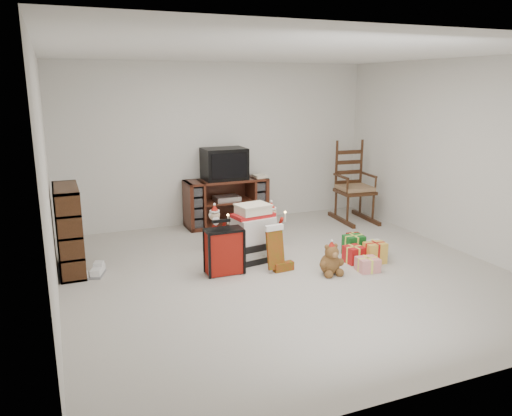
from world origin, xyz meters
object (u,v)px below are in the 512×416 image
Objects in this scene: gift_cluster at (363,250)px; teddy_bear at (330,261)px; crt_television at (224,164)px; santa_figurine at (271,229)px; rocking_chair at (352,192)px; bookshelf at (69,231)px; red_suitcase at (224,251)px; mrs_claus_figurine at (215,232)px; gift_pile at (253,236)px; tv_stand at (226,202)px; sneaker_pair at (90,272)px.

teddy_bear is at bearing -156.02° from gift_cluster.
santa_figurine is at bearing -80.71° from crt_television.
rocking_chair reaches higher than santa_figurine.
bookshelf is 2.69m from crt_television.
santa_figurine is 1.50m from crt_television.
teddy_bear reaches higher than gift_cluster.
mrs_claus_figurine is at bearing 79.80° from red_suitcase.
crt_television is at bearing 73.73° from gift_pile.
rocking_chair is 2.53m from gift_pile.
tv_stand is 3.55× the size of teddy_bear.
bookshelf is 1.55× the size of crt_television.
sneaker_pair is 0.38× the size of gift_cluster.
red_suitcase is at bearing -142.11° from santa_figurine.
sneaker_pair is 0.55× the size of crt_television.
bookshelf is at bearing -166.07° from rocking_chair.
gift_pile is 0.68m from mrs_claus_figurine.
crt_television reaches higher than santa_figurine.
gift_pile is (2.14, -0.47, -0.18)m from bookshelf.
bookshelf reaches higher than sneaker_pair.
crt_television is at bearing 27.56° from bookshelf.
santa_figurine is at bearing 38.70° from red_suitcase.
bookshelf is 1.60× the size of santa_figurine.
teddy_bear is at bearing -80.26° from crt_television.
bookshelf is at bearing 155.65° from teddy_bear.
rocking_chair is at bearing 61.67° from gift_cluster.
tv_stand is 1.26× the size of bookshelf.
red_suitcase is at bearing -146.50° from rocking_chair.
santa_figurine is 1.27m from gift_cluster.
rocking_chair is at bearing 13.00° from mrs_claus_figurine.
bookshelf is 2.58m from santa_figurine.
santa_figurine is at bearing -1.50° from bookshelf.
sneaker_pair is at bearing -166.20° from mrs_claus_figurine.
bookshelf is 3.60m from gift_cluster.
santa_figurine reaches higher than gift_cluster.
gift_pile is at bearing 129.25° from teddy_bear.
red_suitcase is 1.58m from sneaker_pair.
mrs_claus_figurine is 0.65× the size of gift_cluster.
rocking_chair is 1.96m from gift_cluster.
red_suitcase is (1.65, -0.78, -0.22)m from bookshelf.
gift_cluster is (0.65, 0.29, -0.05)m from teddy_bear.
teddy_bear reaches higher than sneaker_pair.
mrs_claus_figurine is at bearing 145.45° from gift_cluster.
santa_figurine is at bearing -151.73° from rocking_chair.
tv_stand is 1.83× the size of gift_pile.
sneaker_pair is at bearing -175.21° from santa_figurine.
rocking_chair is at bearing 17.44° from sneaker_pair.
crt_television is at bearing 64.73° from mrs_claus_figurine.
gift_cluster is at bearing -30.67° from gift_pile.
red_suitcase is at bearing -25.18° from bookshelf.
crt_television reaches higher than red_suitcase.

